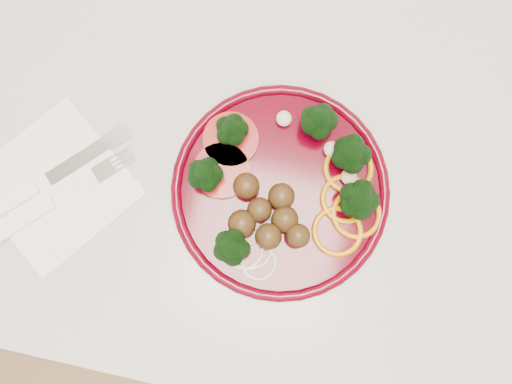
% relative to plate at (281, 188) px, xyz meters
% --- Properties ---
extents(counter, '(2.40, 0.60, 0.90)m').
position_rel_plate_xyz_m(counter, '(0.11, 0.03, -0.47)').
color(counter, beige).
rests_on(counter, ground).
extents(plate, '(0.28, 0.28, 0.06)m').
position_rel_plate_xyz_m(plate, '(0.00, 0.00, 0.00)').
color(plate, '#46000C').
rests_on(plate, counter).
extents(napkin, '(0.24, 0.24, 0.00)m').
position_rel_plate_xyz_m(napkin, '(-0.29, -0.06, -0.02)').
color(napkin, white).
rests_on(napkin, counter).
extents(knife, '(0.17, 0.18, 0.01)m').
position_rel_plate_xyz_m(knife, '(-0.31, -0.07, -0.01)').
color(knife, silver).
rests_on(knife, napkin).
extents(fork, '(0.15, 0.16, 0.01)m').
position_rel_plate_xyz_m(fork, '(-0.30, -0.09, -0.01)').
color(fork, white).
rests_on(fork, napkin).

